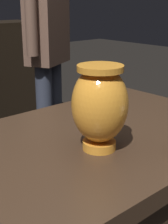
# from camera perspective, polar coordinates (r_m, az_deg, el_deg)

# --- Properties ---
(vase_centerpiece) EXTENTS (0.15, 0.15, 0.23)m
(vase_centerpiece) POSITION_cam_1_polar(r_m,az_deg,el_deg) (0.88, 2.69, 1.25)
(vase_centerpiece) COLOR orange
(vase_centerpiece) RESTS_ON display_plinth
(visitor_near_right) EXTENTS (0.43, 0.31, 1.59)m
(visitor_near_right) POSITION_cam_1_polar(r_m,az_deg,el_deg) (2.26, -6.20, 11.94)
(visitor_near_right) COLOR #333847
(visitor_near_right) RESTS_ON ground_plane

